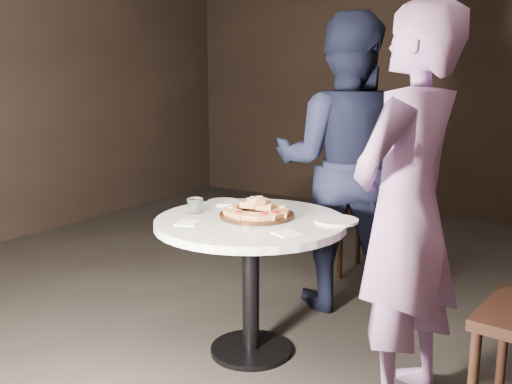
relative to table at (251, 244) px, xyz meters
The scene contains 12 objects.
floor 0.60m from the table, 77.82° to the left, with size 7.00×7.00×0.00m, color black.
table is the anchor object (origin of this frame).
serving_board 0.15m from the table, 86.50° to the left, with size 0.39×0.39×0.02m, color black.
focaccia_pile 0.19m from the table, 85.52° to the left, with size 0.34×0.35×0.09m.
plate_left 0.43m from the table, 145.71° to the left, with size 0.18×0.18×0.01m, color white.
plate_right 0.45m from the table, 24.43° to the left, with size 0.22×0.22×0.01m, color white.
water_glass 0.36m from the table, 168.38° to the right, with size 0.09×0.09×0.08m, color silver.
napkin_near 0.35m from the table, 130.32° to the right, with size 0.11×0.11×0.01m, color white.
napkin_far 0.36m from the table, 26.42° to the right, with size 0.11×0.11×0.01m, color white.
chair_far 1.39m from the table, 85.26° to the left, with size 0.46×0.48×0.95m.
diner_navy 0.94m from the table, 82.82° to the left, with size 0.88×0.69×1.82m, color black.
diner_teal 0.85m from the table, ahead, with size 0.64×0.42×1.75m, color slate.
Camera 1 is at (1.51, -2.44, 1.45)m, focal length 40.00 mm.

